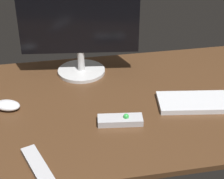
{
  "coord_description": "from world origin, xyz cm",
  "views": [
    {
      "loc": [
        -21.25,
        -120.9,
        80.43
      ],
      "look_at": [
        1.99,
        -0.45,
        8.0
      ],
      "focal_mm": 59.62,
      "sensor_mm": 36.0,
      "label": 1
    }
  ],
  "objects_px": {
    "monitor": "(79,27)",
    "media_remote": "(120,120)",
    "keyboard": "(215,102)",
    "computer_mouse": "(8,105)",
    "tv_remote": "(38,166)"
  },
  "relations": [
    {
      "from": "tv_remote",
      "to": "keyboard",
      "type": "bearing_deg",
      "value": 90.43
    },
    {
      "from": "monitor",
      "to": "media_remote",
      "type": "height_order",
      "value": "monitor"
    },
    {
      "from": "keyboard",
      "to": "media_remote",
      "type": "bearing_deg",
      "value": -163.13
    },
    {
      "from": "keyboard",
      "to": "tv_remote",
      "type": "height_order",
      "value": "same"
    },
    {
      "from": "tv_remote",
      "to": "computer_mouse",
      "type": "bearing_deg",
      "value": 177.53
    },
    {
      "from": "keyboard",
      "to": "monitor",
      "type": "bearing_deg",
      "value": 152.02
    },
    {
      "from": "monitor",
      "to": "computer_mouse",
      "type": "distance_m",
      "value": 0.44
    },
    {
      "from": "media_remote",
      "to": "tv_remote",
      "type": "xyz_separation_m",
      "value": [
        -0.3,
        -0.19,
        -0.0
      ]
    },
    {
      "from": "computer_mouse",
      "to": "media_remote",
      "type": "relative_size",
      "value": 0.59
    },
    {
      "from": "keyboard",
      "to": "computer_mouse",
      "type": "relative_size",
      "value": 4.44
    },
    {
      "from": "keyboard",
      "to": "media_remote",
      "type": "relative_size",
      "value": 2.63
    },
    {
      "from": "computer_mouse",
      "to": "tv_remote",
      "type": "distance_m",
      "value": 0.37
    },
    {
      "from": "media_remote",
      "to": "monitor",
      "type": "bearing_deg",
      "value": 110.02
    },
    {
      "from": "computer_mouse",
      "to": "tv_remote",
      "type": "bearing_deg",
      "value": -47.59
    },
    {
      "from": "computer_mouse",
      "to": "monitor",
      "type": "bearing_deg",
      "value": 63.74
    }
  ]
}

